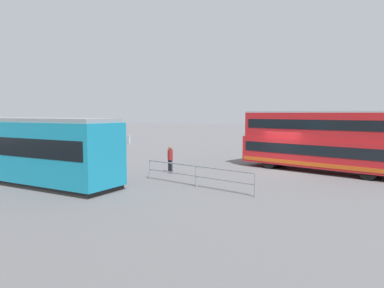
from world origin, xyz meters
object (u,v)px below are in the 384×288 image
object	(u,v)px
pedestrian_near_railing	(170,158)
info_sign	(123,146)
double_decker_bus	(324,141)
tram_yellow	(18,148)

from	to	relation	value
pedestrian_near_railing	info_sign	world-z (taller)	info_sign
double_decker_bus	pedestrian_near_railing	world-z (taller)	double_decker_bus
tram_yellow	pedestrian_near_railing	xyz separation A→B (m)	(-5.44, -6.51, -0.82)
tram_yellow	pedestrian_near_railing	bearing A→B (deg)	-129.88
tram_yellow	info_sign	world-z (taller)	tram_yellow
double_decker_bus	pedestrian_near_railing	bearing A→B (deg)	34.79
info_sign	double_decker_bus	bearing A→B (deg)	-141.67
tram_yellow	pedestrian_near_railing	size ratio (longest dim) A/B	7.76
pedestrian_near_railing	double_decker_bus	bearing A→B (deg)	-145.21
double_decker_bus	pedestrian_near_railing	size ratio (longest dim) A/B	6.43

